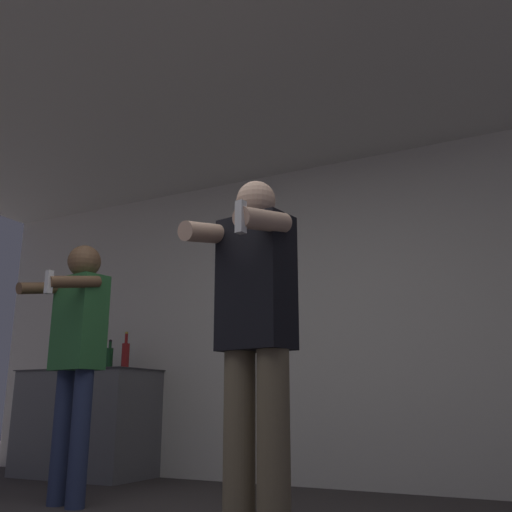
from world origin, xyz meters
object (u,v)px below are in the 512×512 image
(bottle_green_wine, at_px, (58,360))
(bottle_red_label, at_px, (109,358))
(person_man_side, at_px, (77,343))
(person_woman_foreground, at_px, (255,334))
(bottle_dark_rum, at_px, (101,361))
(bottle_tall_gin, at_px, (125,355))

(bottle_green_wine, xyz_separation_m, bottle_red_label, (0.61, 0.00, -0.00))
(person_man_side, bearing_deg, person_woman_foreground, -16.86)
(bottle_green_wine, relative_size, bottle_dark_rum, 1.18)
(bottle_dark_rum, distance_m, person_man_side, 1.42)
(bottle_green_wine, height_order, bottle_dark_rum, bottle_green_wine)
(bottle_dark_rum, height_order, person_man_side, person_man_side)
(bottle_dark_rum, distance_m, person_woman_foreground, 2.85)
(bottle_red_label, bearing_deg, person_man_side, -57.77)
(bottle_green_wine, height_order, person_woman_foreground, person_woman_foreground)
(bottle_red_label, xyz_separation_m, person_man_side, (0.73, -1.16, -0.02))
(bottle_dark_rum, bearing_deg, bottle_green_wine, -180.00)
(bottle_dark_rum, bearing_deg, bottle_red_label, -0.00)
(bottle_red_label, relative_size, person_woman_foreground, 0.16)
(bottle_tall_gin, xyz_separation_m, person_man_side, (0.56, -1.16, -0.04))
(bottle_red_label, bearing_deg, person_woman_foreground, -35.73)
(bottle_tall_gin, height_order, person_woman_foreground, person_woman_foreground)
(bottle_tall_gin, bearing_deg, person_man_side, -64.42)
(bottle_green_wine, relative_size, person_woman_foreground, 0.16)
(bottle_green_wine, bearing_deg, bottle_dark_rum, 0.00)
(bottle_dark_rum, xyz_separation_m, person_man_side, (0.83, -1.16, 0.01))
(bottle_green_wine, xyz_separation_m, bottle_tall_gin, (0.79, 0.00, 0.02))
(bottle_tall_gin, height_order, person_man_side, person_man_side)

